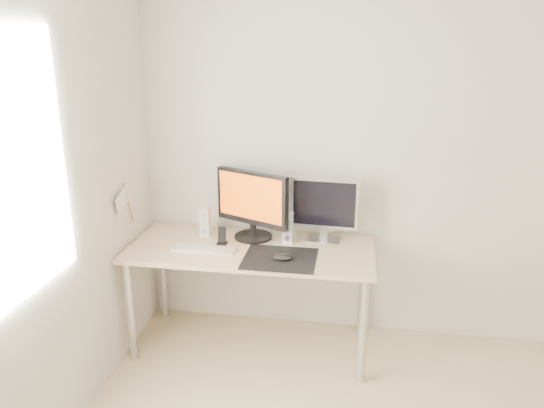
{
  "coord_description": "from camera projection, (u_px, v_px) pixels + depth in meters",
  "views": [
    {
      "loc": [
        -0.27,
        -1.77,
        2.05
      ],
      "look_at": [
        -0.8,
        1.45,
        1.01
      ],
      "focal_mm": 35.0,
      "sensor_mm": 36.0,
      "label": 1
    }
  ],
  "objects": [
    {
      "name": "wall_back",
      "position": [
        399.0,
        162.0,
        3.51
      ],
      "size": [
        3.5,
        0.0,
        3.5
      ],
      "primitive_type": "plane",
      "rotation": [
        1.57,
        0.0,
        0.0
      ],
      "color": "beige",
      "rests_on": "ground"
    },
    {
      "name": "main_monitor",
      "position": [
        252.0,
        203.0,
        3.54
      ],
      "size": [
        0.52,
        0.34,
        0.47
      ],
      "color": "black",
      "rests_on": "desk"
    },
    {
      "name": "phone_dock",
      "position": [
        222.0,
        239.0,
        3.5
      ],
      "size": [
        0.07,
        0.06,
        0.12
      ],
      "color": "black",
      "rests_on": "desk"
    },
    {
      "name": "second_monitor",
      "position": [
        324.0,
        207.0,
        3.5
      ],
      "size": [
        0.45,
        0.17,
        0.43
      ],
      "color": "#A9A8AB",
      "rests_on": "desk"
    },
    {
      "name": "mouse",
      "position": [
        282.0,
        257.0,
        3.24
      ],
      "size": [
        0.12,
        0.07,
        0.04
      ],
      "primitive_type": "ellipsoid",
      "color": "black",
      "rests_on": "mousepad"
    },
    {
      "name": "speaker_left",
      "position": [
        205.0,
        222.0,
        3.63
      ],
      "size": [
        0.07,
        0.08,
        0.21
      ],
      "color": "white",
      "rests_on": "desk"
    },
    {
      "name": "desk",
      "position": [
        251.0,
        258.0,
        3.48
      ],
      "size": [
        1.6,
        0.7,
        0.73
      ],
      "color": "#D1B587",
      "rests_on": "ground"
    },
    {
      "name": "speaker_right",
      "position": [
        288.0,
        228.0,
        3.51
      ],
      "size": [
        0.07,
        0.08,
        0.21
      ],
      "color": "white",
      "rests_on": "desk"
    },
    {
      "name": "keyboard",
      "position": [
        204.0,
        249.0,
        3.41
      ],
      "size": [
        0.43,
        0.14,
        0.02
      ],
      "color": "silver",
      "rests_on": "desk"
    },
    {
      "name": "mousepad",
      "position": [
        280.0,
        259.0,
        3.28
      ],
      "size": [
        0.45,
        0.4,
        0.0
      ],
      "primitive_type": "cube",
      "color": "black",
      "rests_on": "desk"
    },
    {
      "name": "pennant",
      "position": [
        124.0,
        201.0,
        3.35
      ],
      "size": [
        0.01,
        0.23,
        0.29
      ],
      "color": "#A57F54",
      "rests_on": "wall_left"
    }
  ]
}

